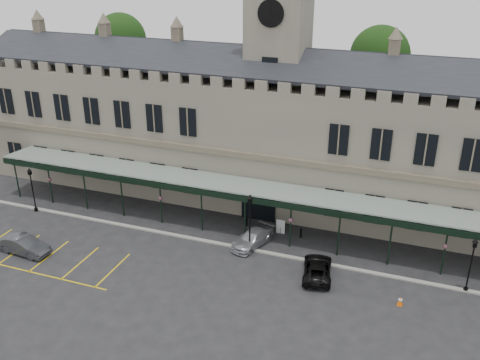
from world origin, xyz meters
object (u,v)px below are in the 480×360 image
(lamp_post_mid, at_px, (250,218))
(car_van, at_px, (317,269))
(car_taxi, at_px, (253,238))
(lamp_post_left, at_px, (32,186))
(sign_board, at_px, (280,227))
(clock_tower, at_px, (278,66))
(lamp_post_right, at_px, (472,261))
(station_building, at_px, (276,136))
(car_left_b, at_px, (24,245))
(traffic_cone, at_px, (400,301))

(lamp_post_mid, bearing_deg, car_van, -15.32)
(car_van, bearing_deg, car_taxi, -33.44)
(lamp_post_left, relative_size, sign_board, 3.38)
(clock_tower, distance_m, lamp_post_left, 25.33)
(lamp_post_right, bearing_deg, station_building, 149.73)
(lamp_post_left, bearing_deg, lamp_post_mid, 0.50)
(sign_board, height_order, car_left_b, car_left_b)
(clock_tower, distance_m, lamp_post_mid, 14.63)
(station_building, bearing_deg, clock_tower, 90.00)
(traffic_cone, bearing_deg, car_van, 166.03)
(lamp_post_left, height_order, sign_board, lamp_post_left)
(sign_board, relative_size, car_van, 0.29)
(car_taxi, bearing_deg, lamp_post_right, 15.15)
(car_van, bearing_deg, clock_tower, -70.39)
(car_taxi, bearing_deg, lamp_post_mid, -68.09)
(traffic_cone, bearing_deg, sign_board, 147.27)
(car_taxi, bearing_deg, station_building, 113.79)
(station_building, height_order, lamp_post_right, station_building)
(traffic_cone, height_order, sign_board, sign_board)
(clock_tower, xyz_separation_m, lamp_post_right, (17.76, -10.45, -10.50))
(lamp_post_left, relative_size, car_taxi, 0.99)
(sign_board, distance_m, car_taxi, 3.21)
(station_building, height_order, traffic_cone, station_building)
(lamp_post_left, distance_m, sign_board, 23.43)
(car_left_b, bearing_deg, traffic_cone, -79.36)
(lamp_post_left, relative_size, traffic_cone, 6.61)
(car_left_b, height_order, car_taxi, car_left_b)
(car_left_b, bearing_deg, lamp_post_mid, -64.87)
(lamp_post_left, relative_size, lamp_post_mid, 0.85)
(lamp_post_mid, height_order, traffic_cone, lamp_post_mid)
(clock_tower, bearing_deg, car_van, -59.87)
(lamp_post_right, xyz_separation_m, traffic_cone, (-4.38, -3.36, -2.29))
(clock_tower, xyz_separation_m, car_van, (7.11, -12.25, -12.48))
(lamp_post_left, height_order, traffic_cone, lamp_post_left)
(lamp_post_mid, relative_size, car_van, 1.14)
(lamp_post_mid, bearing_deg, car_taxi, 94.08)
(lamp_post_mid, xyz_separation_m, car_left_b, (-17.23, -6.67, -2.34))
(lamp_post_left, distance_m, traffic_cone, 33.98)
(lamp_post_right, bearing_deg, lamp_post_left, -179.51)
(lamp_post_right, height_order, car_van, lamp_post_right)
(station_building, height_order, car_left_b, station_building)
(lamp_post_mid, bearing_deg, sign_board, 66.88)
(clock_tower, xyz_separation_m, sign_board, (2.64, -6.91, -12.47))
(lamp_post_right, height_order, traffic_cone, lamp_post_right)
(lamp_post_left, height_order, lamp_post_mid, lamp_post_mid)
(clock_tower, height_order, car_taxi, clock_tower)
(traffic_cone, relative_size, car_left_b, 0.15)
(traffic_cone, height_order, car_van, car_van)
(clock_tower, xyz_separation_m, traffic_cone, (13.38, -13.81, -12.78))
(clock_tower, relative_size, lamp_post_mid, 4.78)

